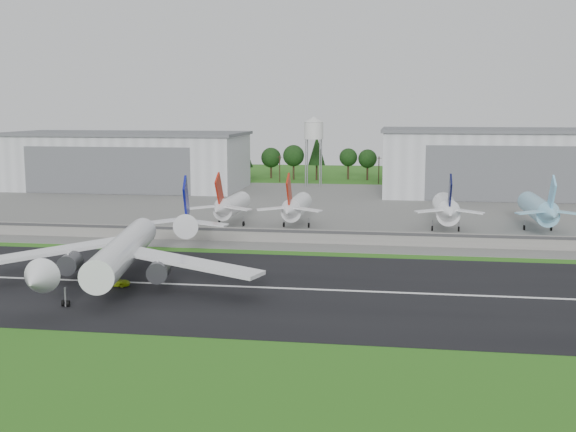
% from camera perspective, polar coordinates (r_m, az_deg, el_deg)
% --- Properties ---
extents(ground, '(600.00, 600.00, 0.00)m').
position_cam_1_polar(ground, '(125.66, -5.79, -6.68)').
color(ground, '#2A6B19').
rests_on(ground, ground).
extents(runway, '(320.00, 60.00, 0.10)m').
position_cam_1_polar(runway, '(135.03, -4.72, -5.57)').
color(runway, black).
rests_on(runway, ground).
extents(runway_centerline, '(220.00, 1.00, 0.02)m').
position_cam_1_polar(runway_centerline, '(135.01, -4.72, -5.54)').
color(runway_centerline, white).
rests_on(runway_centerline, runway).
extents(apron, '(320.00, 150.00, 0.10)m').
position_cam_1_polar(apron, '(241.53, 1.37, 0.71)').
color(apron, slate).
rests_on(apron, ground).
extents(blast_fence, '(240.00, 0.61, 3.50)m').
position_cam_1_polar(blast_fence, '(177.76, -1.34, -1.54)').
color(blast_fence, gray).
rests_on(blast_fence, ground).
extents(hangar_west, '(97.00, 44.00, 23.20)m').
position_cam_1_polar(hangar_west, '(303.96, -12.65, 4.31)').
color(hangar_west, silver).
rests_on(hangar_west, ground).
extents(hangar_east, '(102.00, 47.00, 25.20)m').
position_cam_1_polar(hangar_east, '(286.35, 17.69, 4.07)').
color(hangar_east, silver).
rests_on(hangar_east, ground).
extents(water_tower, '(8.40, 8.40, 29.40)m').
position_cam_1_polar(water_tower, '(304.53, 2.05, 6.95)').
color(water_tower, '#99999E').
rests_on(water_tower, ground).
extents(utility_poles, '(230.00, 3.00, 12.00)m').
position_cam_1_polar(utility_poles, '(320.48, 3.23, 2.62)').
color(utility_poles, black).
rests_on(utility_poles, ground).
extents(treeline, '(320.00, 16.00, 22.00)m').
position_cam_1_polar(treeline, '(335.34, 3.48, 2.88)').
color(treeline, black).
rests_on(treeline, ground).
extents(main_airliner, '(56.32, 59.04, 18.17)m').
position_cam_1_polar(main_airliner, '(139.67, -12.96, -3.24)').
color(main_airliner, white).
rests_on(main_airliner, runway).
extents(ground_vehicle, '(5.43, 2.69, 1.48)m').
position_cam_1_polar(ground_vehicle, '(138.21, -13.44, -5.11)').
color(ground_vehicle, '#CBEE1C').
rests_on(ground_vehicle, runway).
extents(parked_jet_red_a, '(7.36, 31.29, 16.43)m').
position_cam_1_polar(parked_jet_red_a, '(201.09, -4.62, 0.80)').
color(parked_jet_red_a, white).
rests_on(parked_jet_red_a, ground).
extents(parked_jet_red_b, '(7.36, 31.29, 16.49)m').
position_cam_1_polar(parked_jet_red_b, '(197.66, 0.60, 0.71)').
color(parked_jet_red_b, white).
rests_on(parked_jet_red_b, ground).
extents(parked_jet_navy, '(7.36, 31.29, 16.84)m').
position_cam_1_polar(parked_jet_navy, '(196.08, 12.41, 0.55)').
color(parked_jet_navy, white).
rests_on(parked_jet_navy, ground).
extents(parked_jet_skyblue, '(7.36, 37.29, 16.71)m').
position_cam_1_polar(parked_jet_skyblue, '(204.08, 19.26, 0.53)').
color(parked_jet_skyblue, '#8CD1F2').
rests_on(parked_jet_skyblue, ground).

